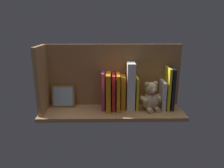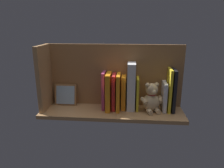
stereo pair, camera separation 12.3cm
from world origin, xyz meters
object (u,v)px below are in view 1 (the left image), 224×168
at_px(picture_frame_leaning, 63,96).
at_px(dictionary_thick_white, 131,86).
at_px(book_0, 171,88).
at_px(teddy_bear, 151,97).

bearing_deg(picture_frame_leaning, dictionary_thick_white, 175.77).
bearing_deg(dictionary_thick_white, book_0, 179.32).
bearing_deg(picture_frame_leaning, teddy_bear, 174.34).
xyz_separation_m(book_0, teddy_bear, (0.13, 0.02, -0.05)).
xyz_separation_m(book_0, picture_frame_leaning, (0.68, -0.03, -0.06)).
bearing_deg(book_0, picture_frame_leaning, -2.91).
bearing_deg(picture_frame_leaning, book_0, 177.09).
xyz_separation_m(teddy_bear, dictionary_thick_white, (0.12, -0.02, 0.07)).
distance_m(dictionary_thick_white, picture_frame_leaning, 0.43).
height_order(teddy_bear, picture_frame_leaning, teddy_bear).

